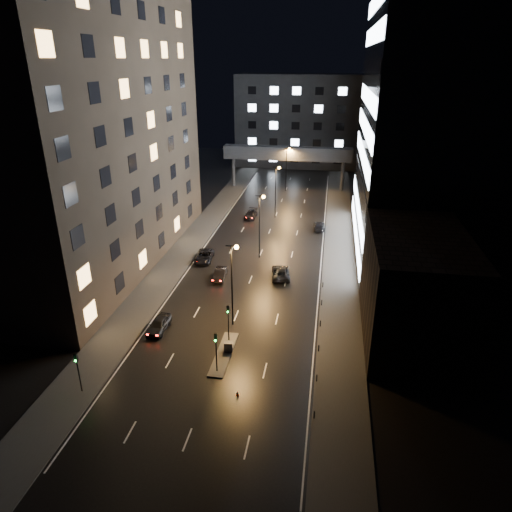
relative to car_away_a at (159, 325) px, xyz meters
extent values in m
plane|color=black|center=(8.10, 34.66, -0.77)|extent=(160.00, 160.00, 0.00)
cube|color=#383533|center=(-4.40, 29.66, -0.70)|extent=(5.00, 110.00, 0.15)
cube|color=#383533|center=(20.60, 29.66, -0.70)|extent=(5.00, 110.00, 0.15)
cube|color=#2D2319|center=(-14.40, 18.66, 19.23)|extent=(15.00, 48.00, 40.00)
cube|color=black|center=(28.10, 3.66, 5.23)|extent=(10.00, 18.00, 12.00)
cube|color=black|center=(33.10, 30.66, 21.73)|extent=(20.00, 36.00, 45.00)
cube|color=#333335|center=(8.10, 92.66, 11.73)|extent=(34.00, 14.00, 25.00)
cube|color=#333335|center=(8.10, 64.66, 7.73)|extent=(30.00, 3.00, 3.00)
cylinder|color=#333335|center=(-4.90, 64.66, 2.73)|extent=(0.80, 0.80, 7.00)
cylinder|color=#333335|center=(21.10, 64.66, 2.73)|extent=(0.80, 0.80, 7.00)
cube|color=#383533|center=(8.40, -3.34, -0.70)|extent=(1.60, 8.00, 0.15)
cylinder|color=black|center=(8.40, -0.84, 1.13)|extent=(0.12, 0.12, 3.50)
cube|color=black|center=(8.40, -0.84, 3.33)|extent=(0.28, 0.22, 0.90)
sphere|color=#0CFF33|center=(8.40, -0.98, 3.05)|extent=(0.18, 0.18, 0.18)
cylinder|color=black|center=(8.40, -6.34, 1.13)|extent=(0.12, 0.12, 3.50)
cube|color=black|center=(8.40, -6.34, 3.33)|extent=(0.28, 0.22, 0.90)
sphere|color=#0CFF33|center=(8.40, -6.48, 3.05)|extent=(0.18, 0.18, 0.18)
cylinder|color=black|center=(-3.40, -11.34, 0.98)|extent=(0.12, 0.12, 3.50)
cube|color=black|center=(-3.40, -11.34, 3.18)|extent=(0.28, 0.22, 0.90)
sphere|color=#0CFF33|center=(-3.40, -11.48, 2.90)|extent=(0.18, 0.18, 0.18)
cylinder|color=black|center=(18.30, -11.34, -0.32)|extent=(0.12, 0.12, 0.90)
cylinder|color=black|center=(18.30, -6.34, -0.32)|extent=(0.12, 0.12, 0.90)
cylinder|color=black|center=(18.30, -1.34, -0.32)|extent=(0.12, 0.12, 0.90)
cylinder|color=black|center=(18.30, 3.66, -0.32)|extent=(0.12, 0.12, 0.90)
cylinder|color=black|center=(18.30, 8.66, -0.32)|extent=(0.12, 0.12, 0.90)
cylinder|color=black|center=(18.30, 13.66, -0.32)|extent=(0.12, 0.12, 0.90)
cylinder|color=black|center=(8.10, 2.66, 4.23)|extent=(0.18, 0.18, 10.00)
cylinder|color=black|center=(8.10, 2.66, 9.23)|extent=(1.20, 0.12, 0.12)
sphere|color=#FF9E38|center=(8.70, 2.66, 9.13)|extent=(0.50, 0.50, 0.50)
cylinder|color=black|center=(8.10, 22.66, 4.23)|extent=(0.18, 0.18, 10.00)
cylinder|color=black|center=(8.10, 22.66, 9.23)|extent=(1.20, 0.12, 0.12)
sphere|color=#FF9E38|center=(8.70, 22.66, 9.13)|extent=(0.50, 0.50, 0.50)
cylinder|color=black|center=(8.10, 42.66, 4.23)|extent=(0.18, 0.18, 10.00)
cylinder|color=black|center=(8.10, 42.66, 9.23)|extent=(1.20, 0.12, 0.12)
sphere|color=#FF9E38|center=(8.70, 42.66, 9.13)|extent=(0.50, 0.50, 0.50)
cylinder|color=black|center=(8.10, 62.66, 4.23)|extent=(0.18, 0.18, 10.00)
cylinder|color=black|center=(8.10, 62.66, 9.23)|extent=(1.20, 0.12, 0.12)
sphere|color=#FF9E38|center=(8.70, 62.66, 9.13)|extent=(0.50, 0.50, 0.50)
imported|color=black|center=(0.00, 0.00, 0.00)|extent=(1.92, 4.57, 1.55)
imported|color=black|center=(3.80, 14.25, -0.05)|extent=(1.86, 4.50, 1.45)
imported|color=black|center=(-0.12, 20.04, -0.03)|extent=(2.90, 5.52, 1.48)
imported|color=black|center=(3.46, 41.53, -0.05)|extent=(2.25, 5.07, 1.45)
imported|color=black|center=(12.24, 16.22, -0.03)|extent=(3.18, 5.65, 1.49)
imported|color=black|center=(16.91, 37.21, -0.09)|extent=(2.06, 4.78, 1.37)
cube|color=#48484A|center=(8.80, -2.90, -0.07)|extent=(0.95, 0.66, 1.10)
cone|color=orange|center=(8.76, -2.99, -0.50)|extent=(0.43, 0.43, 0.55)
cone|color=#FF4F0D|center=(11.10, -9.40, -0.51)|extent=(0.35, 0.35, 0.52)
camera|label=1|loc=(18.32, -42.45, 28.06)|focal=32.00mm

